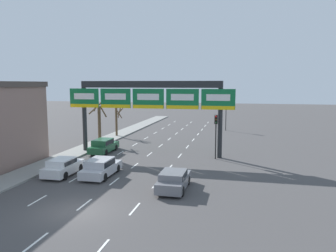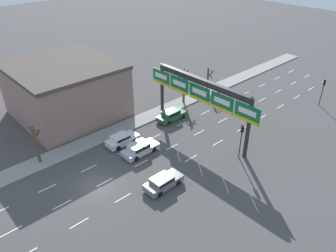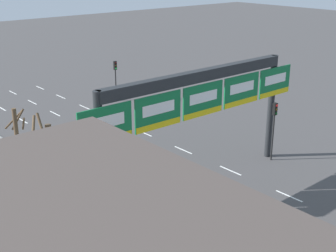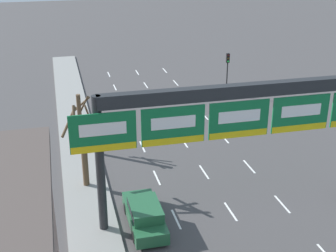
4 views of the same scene
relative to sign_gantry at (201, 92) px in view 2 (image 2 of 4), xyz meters
The scene contains 14 objects.
ground_plane 17.03m from the sign_gantry, 90.00° to the right, with size 220.00×220.00×0.00m, color #474444.
sidewalk_left 18.79m from the sign_gantry, 116.72° to the right, with size 2.80×110.00×0.15m.
lane_dashes 6.55m from the sign_gantry, 90.00° to the right, with size 6.72×67.00×0.01m.
sign_gantry is the anchor object (origin of this frame).
building_near 19.67m from the sign_gantry, 149.15° to the right, with size 14.23×13.74×7.70m.
car_grey 13.00m from the sign_gantry, 65.79° to the right, with size 1.87×4.30×1.36m.
car_silver 10.38m from the sign_gantry, 100.49° to the right, with size 1.93×4.60×1.47m.
car_green 7.40m from the sign_gantry, behind, with size 1.80×4.70×1.51m.
car_white 11.65m from the sign_gantry, 117.45° to the right, with size 1.83×4.13×1.42m.
traffic_light_near_gantry 21.38m from the sign_gantry, 70.30° to the left, with size 0.30×0.35×4.25m.
traffic_light_mid_block 7.64m from the sign_gantry, ahead, with size 0.30×0.35×4.44m.
tree_bare_closest 20.45m from the sign_gantry, 113.68° to the right, with size 1.39×1.37×5.25m.
tree_bare_second 10.01m from the sign_gantry, 147.37° to the left, with size 2.17×2.14×5.31m.
tree_bare_third 13.58m from the sign_gantry, 126.17° to the left, with size 1.40×1.64×4.26m.
Camera 2 is at (24.73, -12.55, 23.20)m, focal length 35.00 mm.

